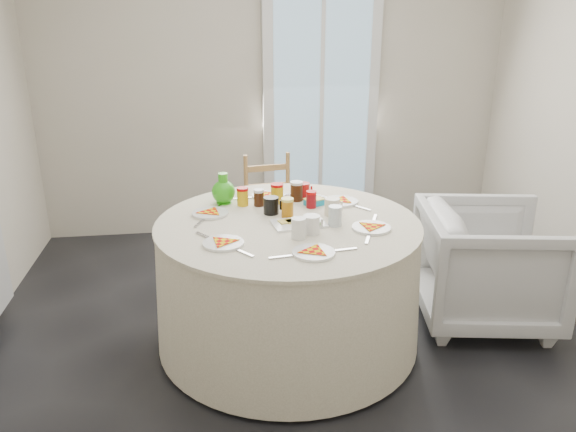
{
  "coord_description": "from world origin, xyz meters",
  "views": [
    {
      "loc": [
        -0.55,
        -2.85,
        1.88
      ],
      "look_at": [
        -0.14,
        0.1,
        0.8
      ],
      "focal_mm": 35.0,
      "sensor_mm": 36.0,
      "label": 1
    }
  ],
  "objects": [
    {
      "name": "table",
      "position": [
        -0.14,
        0.1,
        0.38
      ],
      "size": [
        1.55,
        1.55,
        0.78
      ],
      "primitive_type": "cylinder",
      "color": "#F0E6C9",
      "rests_on": "floor"
    },
    {
      "name": "glass_door",
      "position": [
        0.4,
        1.95,
        1.05
      ],
      "size": [
        1.0,
        0.08,
        2.1
      ],
      "primitive_type": "cube",
      "color": "silver",
      "rests_on": "floor"
    },
    {
      "name": "butter_tub",
      "position": [
        0.06,
        0.36,
        0.79
      ],
      "size": [
        0.13,
        0.12,
        0.04
      ],
      "primitive_type": "cube",
      "rotation": [
        0.0,
        0.0,
        0.42
      ],
      "color": "#0F88AE",
      "rests_on": "table"
    },
    {
      "name": "place_settings",
      "position": [
        -0.14,
        0.1,
        0.77
      ],
      "size": [
        1.3,
        1.3,
        0.02
      ],
      "primitive_type": null,
      "rotation": [
        0.0,
        0.0,
        0.13
      ],
      "color": "silver",
      "rests_on": "table"
    },
    {
      "name": "mugs_glasses",
      "position": [
        -0.04,
        0.12,
        0.81
      ],
      "size": [
        0.73,
        0.73,
        0.12
      ],
      "primitive_type": null,
      "rotation": [
        0.0,
        0.0,
        -0.09
      ],
      "color": "gray",
      "rests_on": "table"
    },
    {
      "name": "wooden_chair",
      "position": [
        -0.12,
        1.17,
        0.47
      ],
      "size": [
        0.43,
        0.42,
        0.87
      ],
      "primitive_type": null,
      "rotation": [
        0.0,
        0.0,
        0.13
      ],
      "color": "#AE7D4D",
      "rests_on": "floor"
    },
    {
      "name": "green_pitcher",
      "position": [
        -0.49,
        0.48,
        0.87
      ],
      "size": [
        0.16,
        0.16,
        0.19
      ],
      "primitive_type": null,
      "rotation": [
        0.0,
        0.0,
        0.14
      ],
      "color": "green",
      "rests_on": "table"
    },
    {
      "name": "wall_back",
      "position": [
        0.0,
        2.0,
        1.3
      ],
      "size": [
        4.0,
        0.02,
        2.6
      ],
      "primitive_type": "cube",
      "color": "#BCB5A3",
      "rests_on": "floor"
    },
    {
      "name": "jar_cluster",
      "position": [
        -0.18,
        0.37,
        0.82
      ],
      "size": [
        0.49,
        0.29,
        0.14
      ],
      "primitive_type": null,
      "rotation": [
        0.0,
        0.0,
        -0.12
      ],
      "color": "#9D5C20",
      "rests_on": "table"
    },
    {
      "name": "cheese_platter",
      "position": [
        -0.09,
        0.04,
        0.77
      ],
      "size": [
        0.32,
        0.23,
        0.04
      ],
      "primitive_type": null,
      "rotation": [
        0.0,
        0.0,
        0.14
      ],
      "color": "silver",
      "rests_on": "table"
    },
    {
      "name": "armchair",
      "position": [
        1.14,
        0.17,
        0.39
      ],
      "size": [
        0.88,
        0.92,
        0.83
      ],
      "primitive_type": "imported",
      "rotation": [
        0.0,
        0.0,
        1.4
      ],
      "color": "silver",
      "rests_on": "floor"
    },
    {
      "name": "floor",
      "position": [
        0.0,
        0.0,
        0.0
      ],
      "size": [
        4.0,
        4.0,
        0.0
      ],
      "primitive_type": "plane",
      "color": "black",
      "rests_on": "ground"
    }
  ]
}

